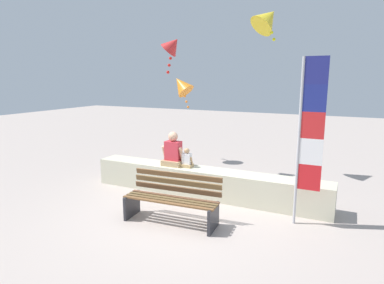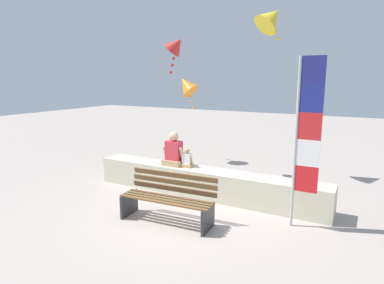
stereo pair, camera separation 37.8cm
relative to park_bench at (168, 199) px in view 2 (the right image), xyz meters
name	(u,v)px [view 2 (the right image)]	position (x,y,z in m)	size (l,w,h in m)	color
ground_plane	(177,214)	(-0.01, 0.32, -0.43)	(40.00, 40.00, 0.00)	#B0A198
seawall_ledge	(204,183)	(-0.01, 1.50, -0.11)	(5.51, 0.58, 0.63)	beige
park_bench	(168,199)	(0.00, 0.00, 0.00)	(1.82, 0.73, 0.88)	brown
person_adult	(174,152)	(-0.81, 1.50, 0.52)	(0.52, 0.38, 0.80)	tan
person_child	(187,160)	(-0.45, 1.50, 0.38)	(0.29, 0.21, 0.45)	tan
flag_banner	(305,133)	(2.21, 0.89, 1.30)	(0.44, 0.05, 3.01)	#B7B7BC
kite_orange	(186,85)	(-1.97, 4.15, 2.01)	(0.83, 0.75, 1.15)	orange
kite_yellow	(272,18)	(0.73, 3.77, 3.72)	(1.06, 1.09, 1.01)	yellow
kite_red	(176,45)	(-1.55, 2.87, 3.08)	(0.71, 0.74, 1.07)	red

